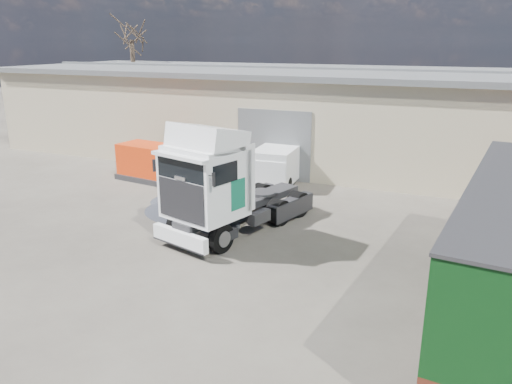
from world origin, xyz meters
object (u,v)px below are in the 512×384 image
at_px(panel_van, 280,163).
at_px(orange_skip, 147,164).
at_px(bare_tree, 131,27).
at_px(tractor_unit, 221,188).

relative_size(panel_van, orange_skip, 1.48).
relative_size(bare_tree, tractor_unit, 1.42).
bearing_deg(orange_skip, bare_tree, 135.64).
xyz_separation_m(tractor_unit, orange_skip, (-7.16, 5.45, -1.01)).
height_order(bare_tree, tractor_unit, bare_tree).
relative_size(tractor_unit, orange_skip, 2.13).
height_order(tractor_unit, panel_van, tractor_unit).
height_order(bare_tree, orange_skip, bare_tree).
height_order(bare_tree, panel_van, bare_tree).
bearing_deg(panel_van, bare_tree, 144.14).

